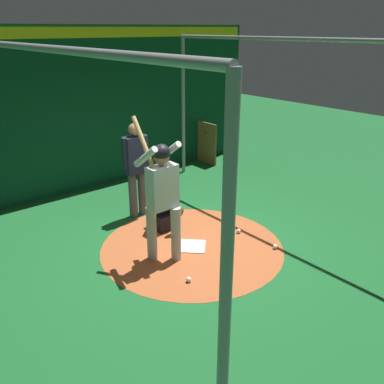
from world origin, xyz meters
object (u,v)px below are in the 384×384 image
at_px(batter, 162,192).
at_px(baseball_2, 189,279).
at_px(bat_rack, 202,143).
at_px(baseball_1, 239,231).
at_px(baseball_0, 275,247).
at_px(catcher, 165,209).
at_px(umpire, 136,165).
at_px(home_plate, 192,246).

height_order(batter, baseball_2, batter).
distance_m(bat_rack, baseball_1, 4.15).
bearing_deg(baseball_0, bat_rack, 152.79).
distance_m(bat_rack, baseball_0, 4.77).
height_order(catcher, baseball_0, catcher).
distance_m(baseball_1, baseball_2, 1.67).
relative_size(catcher, bat_rack, 0.88).
distance_m(catcher, baseball_1, 1.33).
height_order(baseball_0, baseball_2, same).
bearing_deg(baseball_1, umpire, -152.36).
bearing_deg(baseball_0, home_plate, -132.96).
relative_size(home_plate, umpire, 0.24).
height_order(baseball_0, baseball_1, same).
height_order(home_plate, catcher, catcher).
relative_size(catcher, baseball_2, 12.67).
bearing_deg(bat_rack, baseball_0, -27.21).
bearing_deg(home_plate, baseball_2, -42.73).
bearing_deg(baseball_2, catcher, 154.55).
distance_m(catcher, umpire, 0.98).
height_order(baseball_1, baseball_2, same).
height_order(batter, baseball_0, batter).
bearing_deg(umpire, baseball_2, -16.37).
height_order(umpire, bat_rack, umpire).
bearing_deg(baseball_1, home_plate, -99.64).
relative_size(batter, baseball_2, 28.88).
relative_size(catcher, baseball_1, 12.67).
distance_m(umpire, baseball_0, 2.81).
xyz_separation_m(catcher, umpire, (-0.76, -0.06, 0.61)).
xyz_separation_m(home_plate, baseball_2, (0.72, -0.67, 0.03)).
bearing_deg(bat_rack, batter, -48.09).
xyz_separation_m(batter, baseball_1, (0.16, 1.47, -1.06)).
bearing_deg(home_plate, baseball_1, 80.36).
xyz_separation_m(umpire, bat_rack, (-1.75, 3.13, -0.49)).
xyz_separation_m(home_plate, bat_rack, (-3.32, 3.14, 0.48)).
xyz_separation_m(home_plate, umpire, (-1.57, 0.01, 0.97)).
distance_m(batter, baseball_2, 1.28).
distance_m(batter, baseball_1, 1.82).
bearing_deg(bat_rack, umpire, -60.80).
height_order(umpire, baseball_1, umpire).
bearing_deg(batter, baseball_0, 59.33).
distance_m(umpire, baseball_1, 2.16).
bearing_deg(umpire, bat_rack, 119.20).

